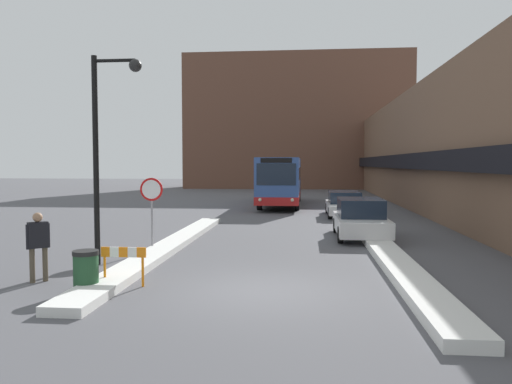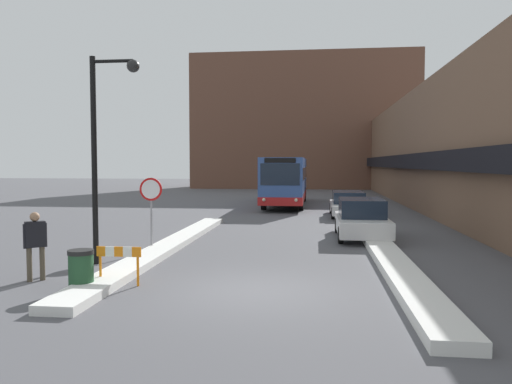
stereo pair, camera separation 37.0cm
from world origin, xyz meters
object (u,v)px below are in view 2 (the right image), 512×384
object	(u,v)px
parked_car_middle	(348,204)
street_lamp	(104,135)
stop_sign	(151,198)
pedestrian	(35,240)
trash_bin	(81,270)
parked_car_front	(362,219)
city_bus	(286,180)
construction_barricade	(119,258)

from	to	relation	value
parked_car_middle	street_lamp	size ratio (longest dim) A/B	0.82
parked_car_middle	stop_sign	distance (m)	13.99
pedestrian	stop_sign	bearing A→B (deg)	28.99
parked_car_middle	trash_bin	bearing A→B (deg)	-112.66
parked_car_front	stop_sign	xyz separation A→B (m)	(-7.21, -3.87, 1.02)
parked_car_middle	pedestrian	distance (m)	18.49
stop_sign	pedestrian	distance (m)	4.67
trash_bin	parked_car_front	bearing A→B (deg)	51.65
city_bus	parked_car_middle	distance (m)	7.90
parked_car_middle	construction_barricade	world-z (taller)	parked_car_middle
trash_bin	construction_barricade	world-z (taller)	trash_bin
pedestrian	trash_bin	size ratio (longest dim) A/B	1.82
parked_car_front	parked_car_middle	size ratio (longest dim) A/B	0.92
parked_car_middle	pedestrian	bearing A→B (deg)	-118.11
city_bus	street_lamp	distance (m)	21.40
pedestrian	trash_bin	distance (m)	1.85
city_bus	trash_bin	size ratio (longest dim) A/B	12.61
street_lamp	parked_car_middle	bearing A→B (deg)	60.95
stop_sign	street_lamp	size ratio (longest dim) A/B	0.41
stop_sign	pedestrian	bearing A→B (deg)	-109.02
stop_sign	pedestrian	world-z (taller)	stop_sign
city_bus	construction_barricade	world-z (taller)	city_bus
trash_bin	pedestrian	bearing A→B (deg)	153.28
parked_car_front	trash_bin	world-z (taller)	parked_car_front
stop_sign	street_lamp	world-z (taller)	street_lamp
city_bus	stop_sign	xyz separation A→B (m)	(-3.36, -18.76, 0.00)
parked_car_front	construction_barricade	bearing A→B (deg)	-127.51
city_bus	parked_car_front	world-z (taller)	city_bus
city_bus	parked_car_middle	bearing A→B (deg)	-60.57
city_bus	trash_bin	xyz separation A→B (m)	(-3.29, -23.91, -1.30)
city_bus	pedestrian	xyz separation A→B (m)	(-4.87, -23.12, -0.75)
parked_car_middle	construction_barricade	distance (m)	17.73
pedestrian	trash_bin	xyz separation A→B (m)	(1.57, -0.79, -0.56)
parked_car_front	construction_barricade	size ratio (longest dim) A/B	4.10
stop_sign	pedestrian	size ratio (longest dim) A/B	1.42
city_bus	parked_car_front	size ratio (longest dim) A/B	2.66
parked_car_middle	city_bus	bearing A→B (deg)	119.43
stop_sign	construction_barricade	size ratio (longest dim) A/B	2.23
pedestrian	construction_barricade	bearing A→B (deg)	-47.12
parked_car_front	street_lamp	distance (m)	10.34
parked_car_front	parked_car_middle	world-z (taller)	parked_car_front
pedestrian	city_bus	bearing A→B (deg)	36.12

